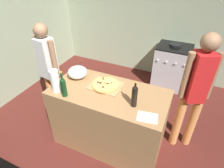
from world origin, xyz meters
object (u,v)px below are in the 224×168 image
at_px(pizza, 106,84).
at_px(wine_bottle_clear, 135,95).
at_px(stove, 171,67).
at_px(mixing_bowl, 78,72).
at_px(paper_towel_roll, 55,81).
at_px(person_in_stripes, 49,69).
at_px(person_in_red, 195,90).
at_px(wine_bottle_dark, 63,86).

xyz_separation_m(pizza, wine_bottle_clear, (0.44, -0.20, 0.11)).
bearing_deg(stove, mixing_bowl, -120.69).
bearing_deg(mixing_bowl, wine_bottle_clear, -14.76).
height_order(paper_towel_roll, person_in_stripes, person_in_stripes).
bearing_deg(person_in_stripes, person_in_red, 7.30).
height_order(stove, person_in_stripes, person_in_stripes).
height_order(pizza, mixing_bowl, mixing_bowl).
bearing_deg(wine_bottle_dark, stove, 66.00).
distance_m(wine_bottle_dark, person_in_red, 1.56).
height_order(pizza, wine_bottle_dark, wine_bottle_dark).
bearing_deg(wine_bottle_clear, stove, 85.55).
bearing_deg(person_in_red, wine_bottle_clear, -138.56).
xyz_separation_m(paper_towel_roll, person_in_red, (1.55, 0.65, -0.10)).
bearing_deg(pizza, person_in_red, 17.50).
distance_m(stove, person_in_red, 1.60).
xyz_separation_m(mixing_bowl, stove, (1.03, 1.74, -0.56)).
relative_size(mixing_bowl, person_in_stripes, 0.17).
bearing_deg(stove, wine_bottle_dark, -114.00).
bearing_deg(wine_bottle_dark, wine_bottle_clear, 12.04).
bearing_deg(wine_bottle_dark, paper_towel_roll, 164.60).
height_order(paper_towel_roll, wine_bottle_clear, wine_bottle_clear).
bearing_deg(person_in_stripes, pizza, -4.03).
bearing_deg(person_in_stripes, stove, 47.41).
relative_size(paper_towel_roll, person_in_stripes, 0.18).
relative_size(stove, person_in_stripes, 0.58).
height_order(wine_bottle_clear, wine_bottle_dark, wine_bottle_dark).
relative_size(pizza, person_in_stripes, 0.22).
relative_size(mixing_bowl, person_in_red, 0.16).
height_order(pizza, stove, pizza).
distance_m(paper_towel_roll, person_in_red, 1.68).
height_order(mixing_bowl, wine_bottle_clear, wine_bottle_clear).
distance_m(wine_bottle_clear, person_in_stripes, 1.45).
distance_m(wine_bottle_clear, person_in_red, 0.80).
distance_m(mixing_bowl, wine_bottle_dark, 0.41).
bearing_deg(wine_bottle_clear, paper_towel_roll, -172.23).
height_order(mixing_bowl, person_in_stripes, person_in_stripes).
relative_size(mixing_bowl, paper_towel_roll, 0.91).
bearing_deg(wine_bottle_clear, wine_bottle_dark, -167.96).
height_order(wine_bottle_clear, person_in_stripes, person_in_stripes).
bearing_deg(paper_towel_roll, mixing_bowl, 78.88).
relative_size(mixing_bowl, stove, 0.29).
distance_m(pizza, mixing_bowl, 0.44).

